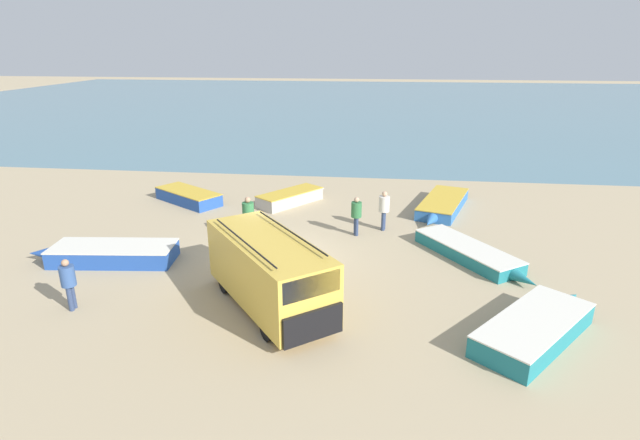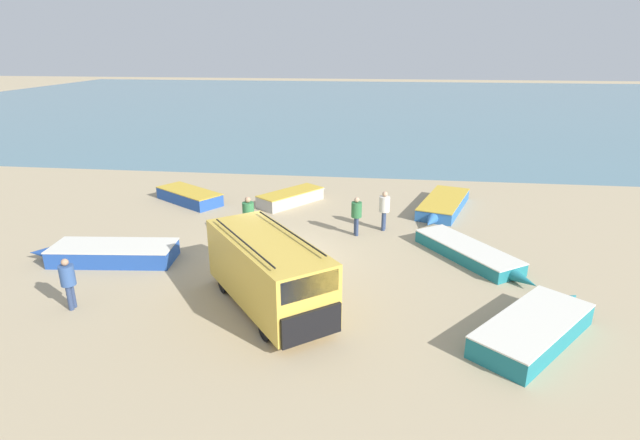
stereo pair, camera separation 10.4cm
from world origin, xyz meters
The scene contains 13 objects.
ground_plane centered at (0.00, 0.00, 0.00)m, with size 200.00×200.00×0.00m, color tan.
sea_water centered at (0.00, 52.00, 0.00)m, with size 120.00×80.00×0.01m, color slate.
parked_van centered at (0.54, -3.89, 1.22)m, with size 4.71×5.30×2.34m.
fishing_rowboat_0 centered at (-5.99, 6.14, 0.31)m, with size 4.32×3.33×0.62m.
fishing_rowboat_1 centered at (-6.07, -1.30, 0.32)m, with size 5.47×2.07×0.64m.
fishing_rowboat_2 centered at (8.11, -4.66, 0.32)m, with size 4.06×4.57×0.64m.
fishing_rowboat_3 centered at (7.17, 0.57, 0.25)m, with size 3.86×4.96×0.49m.
fishing_rowboat_4 centered at (-0.61, 6.60, 0.31)m, with size 3.30×3.91×0.63m.
fishing_rowboat_5 centered at (6.77, 6.33, 0.28)m, with size 2.99×5.63×0.56m.
fisherman_0 centered at (3.95, 3.28, 1.03)m, with size 0.45×0.45×1.73m.
fisherman_1 centered at (-5.38, -4.75, 0.98)m, with size 0.43×0.43×1.64m.
fisherman_2 centered at (-1.53, 1.53, 1.08)m, with size 0.47×0.47×1.80m.
fisherman_3 centered at (2.81, 2.51, 0.99)m, with size 0.44×0.44×1.66m.
Camera 1 is at (3.68, -17.11, 7.62)m, focal length 28.00 mm.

